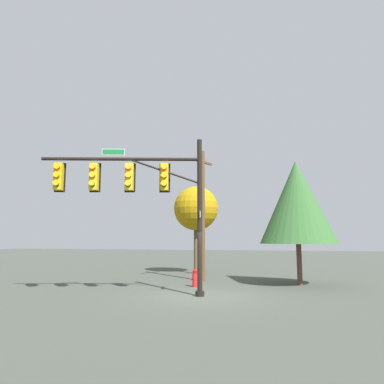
{
  "coord_description": "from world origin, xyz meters",
  "views": [
    {
      "loc": [
        -3.41,
        14.0,
        2.22
      ],
      "look_at": [
        0.37,
        -0.18,
        4.19
      ],
      "focal_mm": 33.19,
      "sensor_mm": 36.0,
      "label": 1
    }
  ],
  "objects_px": {
    "tree_near": "(196,209)",
    "tree_mid": "(297,202)",
    "utility_pole": "(203,212)",
    "signal_pole_assembly": "(134,185)",
    "fire_hydrant": "(195,278)"
  },
  "relations": [
    {
      "from": "utility_pole",
      "to": "tree_near",
      "type": "xyz_separation_m",
      "value": [
        1.4,
        -4.01,
        0.53
      ]
    },
    {
      "from": "fire_hydrant",
      "to": "tree_near",
      "type": "distance_m",
      "value": 7.68
    },
    {
      "from": "signal_pole_assembly",
      "to": "fire_hydrant",
      "type": "relative_size",
      "value": 7.75
    },
    {
      "from": "tree_near",
      "to": "fire_hydrant",
      "type": "bearing_deg",
      "value": 103.78
    },
    {
      "from": "signal_pole_assembly",
      "to": "utility_pole",
      "type": "relative_size",
      "value": 0.9
    },
    {
      "from": "tree_near",
      "to": "tree_mid",
      "type": "distance_m",
      "value": 7.84
    },
    {
      "from": "utility_pole",
      "to": "fire_hydrant",
      "type": "height_order",
      "value": "utility_pole"
    },
    {
      "from": "tree_near",
      "to": "tree_mid",
      "type": "height_order",
      "value": "tree_mid"
    },
    {
      "from": "tree_mid",
      "to": "fire_hydrant",
      "type": "bearing_deg",
      "value": 21.93
    },
    {
      "from": "utility_pole",
      "to": "tree_near",
      "type": "bearing_deg",
      "value": -70.7
    },
    {
      "from": "signal_pole_assembly",
      "to": "tree_mid",
      "type": "xyz_separation_m",
      "value": [
        -6.54,
        -5.36,
        -0.31
      ]
    },
    {
      "from": "signal_pole_assembly",
      "to": "tree_near",
      "type": "relative_size",
      "value": 1.11
    },
    {
      "from": "signal_pole_assembly",
      "to": "tree_near",
      "type": "distance_m",
      "value": 9.86
    },
    {
      "from": "tree_mid",
      "to": "signal_pole_assembly",
      "type": "bearing_deg",
      "value": 39.33
    },
    {
      "from": "fire_hydrant",
      "to": "tree_near",
      "type": "xyz_separation_m",
      "value": [
        1.58,
        -6.44,
        3.87
      ]
    }
  ]
}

